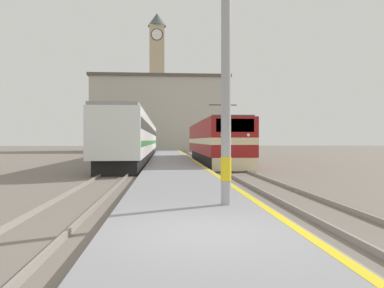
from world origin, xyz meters
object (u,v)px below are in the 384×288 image
Objects in this scene: passenger_train at (138,139)px; catenary_mast at (231,41)px; locomotive_train at (214,142)px; clock_tower at (157,78)px.

catenary_mast reaches higher than passenger_train.
locomotive_train reaches higher than passenger_train.
locomotive_train is 22.67m from catenary_mast.
locomotive_train is 0.50× the size of passenger_train.
passenger_train is at bearing -91.81° from clock_tower.
passenger_train is 41.81m from clock_tower.
catenary_mast is 0.29× the size of clock_tower.
clock_tower reaches higher than catenary_mast.
passenger_train is at bearing 98.43° from catenary_mast.
catenary_mast is 69.93m from clock_tower.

